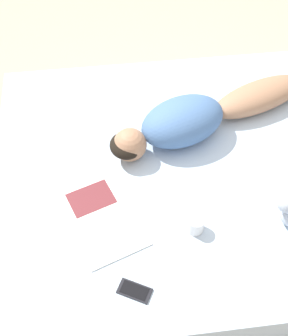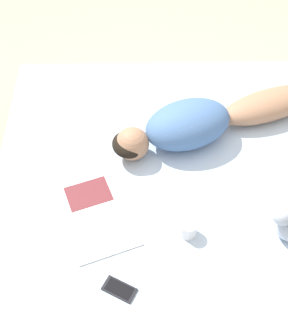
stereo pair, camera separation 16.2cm
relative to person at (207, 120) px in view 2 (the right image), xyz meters
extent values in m
plane|color=#B7A88E|center=(-0.27, 0.17, -0.69)|extent=(12.00, 12.00, 0.00)
cube|color=#383333|center=(-0.27, 0.17, -0.49)|extent=(1.91, 2.08, 0.39)
cube|color=silver|center=(-0.27, 0.17, -0.20)|extent=(1.85, 2.02, 0.19)
ellipsoid|color=#A37556|center=(0.15, -0.39, -0.03)|extent=(0.44, 0.69, 0.16)
ellipsoid|color=#476B9E|center=(-0.04, 0.11, 0.02)|extent=(0.48, 0.58, 0.24)
ellipsoid|color=black|center=(-0.17, 0.45, 0.00)|extent=(0.24, 0.23, 0.10)
sphere|color=#A37556|center=(-0.16, 0.43, -0.01)|extent=(0.19, 0.19, 0.19)
cube|color=white|center=(-0.68, 0.57, -0.10)|extent=(0.35, 0.39, 0.01)
cube|color=white|center=(-0.43, 0.66, -0.10)|extent=(0.35, 0.39, 0.01)
cube|color=maroon|center=(-0.43, 0.66, -0.09)|extent=(0.24, 0.27, 0.00)
cylinder|color=white|center=(-0.68, 0.16, -0.06)|extent=(0.09, 0.09, 0.09)
cylinder|color=black|center=(-0.68, 0.16, -0.02)|extent=(0.07, 0.07, 0.01)
torus|color=white|center=(-0.63, 0.16, -0.06)|extent=(0.06, 0.01, 0.06)
cube|color=black|center=(-0.97, 0.49, -0.10)|extent=(0.14, 0.17, 0.01)
cube|color=black|center=(-0.97, 0.49, -0.09)|extent=(0.12, 0.14, 0.00)
sphere|color=#B2BCCC|center=(-0.69, -0.28, 0.07)|extent=(0.11, 0.11, 0.11)
camera|label=1|loc=(-1.87, 0.56, 1.91)|focal=50.00mm
camera|label=2|loc=(-1.88, 0.40, 1.91)|focal=50.00mm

